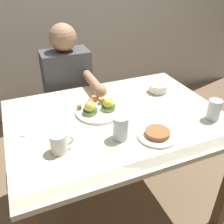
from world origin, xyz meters
TOP-DOWN VIEW (x-y plane):
  - ground_plane at (0.00, 0.00)m, footprint 6.00×6.00m
  - dining_table at (0.00, 0.00)m, footprint 1.20×0.90m
  - eggs_benedict_plate at (-0.08, 0.09)m, footprint 0.27×0.27m
  - fruit_bowl at (0.38, 0.18)m, footprint 0.12×0.12m
  - coffee_mug at (-0.36, -0.17)m, footprint 0.11×0.08m
  - fork at (-0.48, 0.07)m, footprint 0.09×0.15m
  - water_glass_near at (0.48, -0.22)m, footprint 0.07×0.07m
  - water_glass_far at (-0.06, -0.18)m, footprint 0.08×0.08m
  - side_plate at (0.11, -0.25)m, footprint 0.20×0.20m
  - diner_person at (-0.13, 0.60)m, footprint 0.34×0.54m

SIDE VIEW (x-z plane):
  - ground_plane at x=0.00m, z-range 0.00..0.00m
  - dining_table at x=0.00m, z-range 0.26..1.00m
  - diner_person at x=-0.13m, z-range 0.08..1.22m
  - fork at x=-0.48m, z-range 0.74..0.74m
  - side_plate at x=0.11m, z-range 0.74..0.77m
  - eggs_benedict_plate at x=-0.08m, z-range 0.72..0.81m
  - fruit_bowl at x=0.38m, z-range 0.74..0.80m
  - water_glass_near at x=0.48m, z-range 0.73..0.85m
  - coffee_mug at x=-0.36m, z-range 0.74..0.84m
  - water_glass_far at x=-0.06m, z-range 0.73..0.85m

